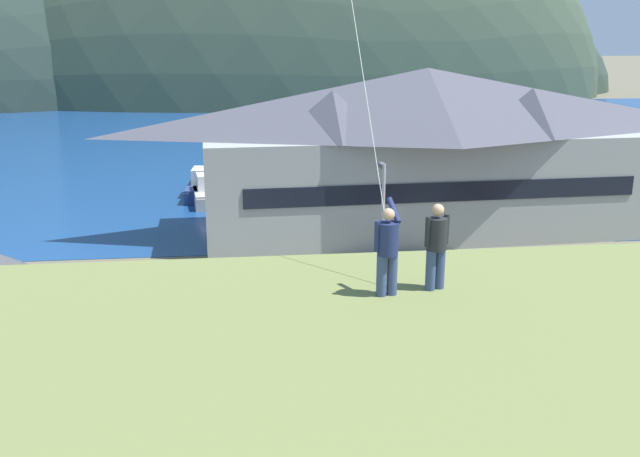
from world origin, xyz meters
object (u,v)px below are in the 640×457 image
Objects in this scene: moored_boat_outer_mooring at (294,174)px; parked_car_lone_by_shed at (517,315)px; parked_car_front_row_red at (158,328)px; parked_car_front_row_silver at (610,386)px; parked_car_front_row_end at (140,398)px; person_companion at (436,244)px; harbor_lodge at (425,147)px; wharf_dock at (251,185)px; parking_light_pole at (382,221)px; parked_car_back_row_left at (380,303)px; parked_car_back_row_right at (403,388)px; moored_boat_wharfside at (206,193)px; moored_boat_inner_slip at (205,186)px; person_kite_flyer at (387,248)px.

moored_boat_outer_mooring is 1.82× the size of parked_car_lone_by_shed.
moored_boat_outer_mooring is at bearing 76.14° from parked_car_front_row_red.
parked_car_lone_by_shed is 1.00× the size of parked_car_front_row_silver.
person_companion is (7.14, -7.36, 7.06)m from parked_car_front_row_end.
harbor_lodge reaches higher than wharf_dock.
parking_light_pole is (-4.83, -11.09, -1.51)m from harbor_lodge.
harbor_lodge is at bearing 68.79° from parked_car_back_row_left.
parked_car_front_row_end is at bearing 178.01° from parked_car_back_row_right.
parked_car_lone_by_shed is (-0.24, -16.10, -4.20)m from harbor_lodge.
parked_car_front_row_silver is 2.49× the size of person_companion.
moored_boat_wharfside is 38.72m from person_companion.
parked_car_front_row_red is 14.29m from parked_car_lone_by_shed.
moored_boat_outer_mooring is 1.09× the size of moored_boat_inner_slip.
harbor_lodge reaches higher than parking_light_pole.
parked_car_front_row_silver reaches higher than wharf_dock.
parking_light_pole reaches higher than moored_boat_wharfside.
parked_car_back_row_right and parked_car_back_row_left have the same top height.
parking_light_pole is at bearing 132.52° from parked_car_lone_by_shed.
moored_boat_wharfside and moored_boat_outer_mooring have the same top height.
parked_car_back_row_right reaches higher than wharf_dock.
parked_car_front_row_red and parked_car_front_row_end have the same top height.
moored_boat_wharfside is at bearing 99.67° from person_companion.
harbor_lodge is 4.55× the size of parking_light_pole.
person_companion is at bearing -140.80° from parked_car_front_row_silver.
parked_car_front_row_end and parked_car_back_row_left have the same top height.
person_companion is at bearing -98.22° from parking_light_pole.
parked_car_front_row_end is at bearing 134.15° from person_companion.
person_companion is at bearing -97.33° from parked_car_back_row_left.
person_companion reaches higher than parked_car_front_row_end.
parking_light_pole is (8.90, -20.02, 3.04)m from moored_boat_wharfside.
parked_car_lone_by_shed and parked_car_back_row_left have the same top height.
parked_car_lone_by_shed is 1.03× the size of parked_car_front_row_end.
parked_car_front_row_silver is (15.03, -6.27, 0.00)m from parked_car_front_row_red.
moored_boat_outer_mooring is at bearing 114.43° from harbor_lodge.
parking_light_pole reaches higher than parked_car_front_row_red.
wharf_dock is at bearing 129.32° from harbor_lodge.
parked_car_front_row_end is at bearing -142.15° from parked_car_back_row_left.
parked_car_lone_by_shed is (5.93, 5.36, 0.00)m from parked_car_back_row_right.
wharf_dock is at bearing 94.34° from person_companion.
parking_light_pole reaches higher than parked_car_lone_by_shed.
parked_car_front_row_end is at bearing -133.79° from parking_light_pole.
wharf_dock is at bearing 103.32° from parking_light_pole.
parked_car_back_row_right is at bearing 174.40° from parked_car_front_row_silver.
parked_car_front_row_end is 11.39m from parked_car_back_row_left.
parked_car_front_row_end is 15.04m from parked_car_front_row_silver.
moored_boat_wharfside is 3.46× the size of person_companion.
moored_boat_wharfside is 38.78m from person_kite_flyer.
parked_car_front_row_silver is at bearing -72.52° from wharf_dock.
parked_car_back_row_right and parked_car_lone_by_shed have the same top height.
moored_boat_outer_mooring is 36.61m from parked_car_back_row_right.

